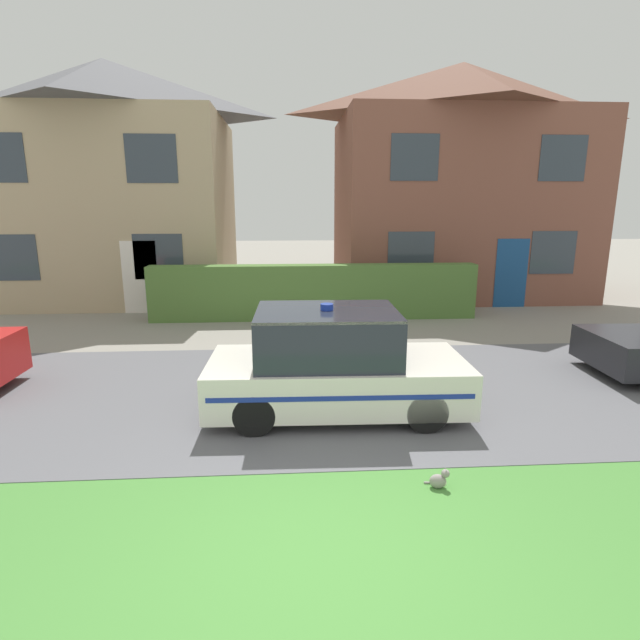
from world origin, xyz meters
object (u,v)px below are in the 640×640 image
(cat, at_px, (439,480))
(house_right, at_px, (457,181))
(police_car, at_px, (333,365))
(house_left, at_px, (113,181))

(cat, bearing_deg, house_right, 79.97)
(police_car, bearing_deg, house_right, 64.51)
(police_car, relative_size, house_left, 0.50)
(police_car, height_order, house_right, house_right)
(police_car, bearing_deg, cat, -64.18)
(cat, relative_size, house_right, 0.03)
(police_car, relative_size, cat, 15.04)
(cat, xyz_separation_m, house_left, (-7.40, 12.55, 3.76))
(house_left, bearing_deg, cat, -59.46)
(house_left, relative_size, house_right, 0.92)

